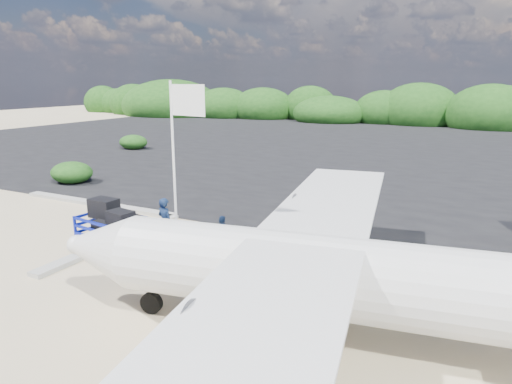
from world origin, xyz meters
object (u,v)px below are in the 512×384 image
Objects in this scene: signboard at (256,350)px; crew_a at (165,223)px; baggage_cart at (119,253)px; aircraft_small at (307,138)px; crew_c at (223,238)px; flagpole at (179,291)px; crew_b at (346,221)px.

signboard is 7.17m from crew_a.
aircraft_small is (-5.52, 33.14, 0.00)m from baggage_cart.
baggage_cart is 3.78m from crew_c.
crew_c is 33.25m from aircraft_small.
crew_c is at bearing 84.31° from aircraft_small.
aircraft_small is at bearing 104.81° from flagpole.
crew_a reaches higher than aircraft_small.
aircraft_small is (-6.70, 32.01, -0.92)m from crew_a.
crew_b is (6.73, 4.41, 0.87)m from baggage_cart.
baggage_cart is 0.39× the size of aircraft_small.
crew_a is at bearing 125.33° from signboard.
crew_a is at bearing 80.35° from aircraft_small.
crew_a is 2.35m from crew_c.
signboard is 1.06× the size of crew_a.
crew_a is 1.22× the size of crew_c.
crew_c is 0.19× the size of aircraft_small.
flagpole is 3.87× the size of crew_c.
signboard is (3.26, -1.63, 0.00)m from flagpole.
crew_b is (3.10, 5.88, 0.87)m from flagpole.
crew_c reaches higher than signboard.
signboard is at bearing 156.92° from crew_a.
baggage_cart is 1.55× the size of signboard.
flagpole reaches higher than baggage_cart.
crew_b is at bearing 62.22° from flagpole.
crew_a is (1.18, 1.13, 0.92)m from baggage_cart.
crew_b is at bearing 73.05° from signboard.
aircraft_small reaches higher than signboard.
signboard is 1.29× the size of crew_c.
crew_a reaches higher than crew_b.
baggage_cart is at bearing 77.99° from aircraft_small.
baggage_cart is 8.09m from crew_b.
crew_b reaches higher than baggage_cart.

